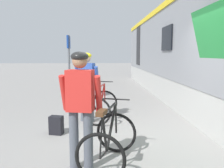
{
  "coord_description": "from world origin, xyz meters",
  "views": [
    {
      "loc": [
        -0.82,
        -4.47,
        1.72
      ],
      "look_at": [
        -0.56,
        0.65,
        1.05
      ],
      "focal_mm": 36.49,
      "sensor_mm": 36.0,
      "label": 1
    }
  ],
  "objects_px": {
    "platform_sign_post": "(69,57)",
    "bicycle_far_red": "(101,105)",
    "cyclist_near_in_red": "(80,100)",
    "cyclist_far_in_blue": "(87,81)",
    "backpack_on_platform": "(56,125)",
    "bicycle_near_black": "(109,141)"
  },
  "relations": [
    {
      "from": "platform_sign_post",
      "to": "cyclist_near_in_red",
      "type": "bearing_deg",
      "value": -80.63
    },
    {
      "from": "cyclist_far_in_blue",
      "to": "platform_sign_post",
      "type": "xyz_separation_m",
      "value": [
        -0.78,
        2.54,
        0.57
      ]
    },
    {
      "from": "cyclist_near_in_red",
      "to": "bicycle_near_black",
      "type": "relative_size",
      "value": 1.44
    },
    {
      "from": "bicycle_far_red",
      "to": "bicycle_near_black",
      "type": "bearing_deg",
      "value": -87.39
    },
    {
      "from": "cyclist_far_in_blue",
      "to": "bicycle_near_black",
      "type": "height_order",
      "value": "cyclist_far_in_blue"
    },
    {
      "from": "platform_sign_post",
      "to": "backpack_on_platform",
      "type": "bearing_deg",
      "value": -87.31
    },
    {
      "from": "cyclist_near_in_red",
      "to": "bicycle_far_red",
      "type": "distance_m",
      "value": 2.64
    },
    {
      "from": "bicycle_near_black",
      "to": "bicycle_far_red",
      "type": "distance_m",
      "value": 2.48
    },
    {
      "from": "platform_sign_post",
      "to": "bicycle_far_red",
      "type": "bearing_deg",
      "value": -65.44
    },
    {
      "from": "cyclist_far_in_blue",
      "to": "bicycle_far_red",
      "type": "bearing_deg",
      "value": 8.43
    },
    {
      "from": "platform_sign_post",
      "to": "cyclist_far_in_blue",
      "type": "bearing_deg",
      "value": -72.91
    },
    {
      "from": "cyclist_near_in_red",
      "to": "cyclist_far_in_blue",
      "type": "relative_size",
      "value": 1.0
    },
    {
      "from": "cyclist_far_in_blue",
      "to": "bicycle_near_black",
      "type": "bearing_deg",
      "value": -79.07
    },
    {
      "from": "cyclist_far_in_blue",
      "to": "bicycle_far_red",
      "type": "relative_size",
      "value": 1.47
    },
    {
      "from": "cyclist_near_in_red",
      "to": "cyclist_far_in_blue",
      "type": "height_order",
      "value": "same"
    },
    {
      "from": "cyclist_far_in_blue",
      "to": "backpack_on_platform",
      "type": "relative_size",
      "value": 4.4
    },
    {
      "from": "cyclist_near_in_red",
      "to": "bicycle_far_red",
      "type": "bearing_deg",
      "value": 83.11
    },
    {
      "from": "cyclist_far_in_blue",
      "to": "backpack_on_platform",
      "type": "xyz_separation_m",
      "value": [
        -0.62,
        -0.95,
        -0.85
      ]
    },
    {
      "from": "cyclist_near_in_red",
      "to": "cyclist_far_in_blue",
      "type": "xyz_separation_m",
      "value": [
        -0.05,
        2.49,
        0.0
      ]
    },
    {
      "from": "cyclist_far_in_blue",
      "to": "platform_sign_post",
      "type": "distance_m",
      "value": 2.72
    },
    {
      "from": "cyclist_far_in_blue",
      "to": "bicycle_near_black",
      "type": "distance_m",
      "value": 2.56
    },
    {
      "from": "bicycle_near_black",
      "to": "backpack_on_platform",
      "type": "distance_m",
      "value": 1.84
    }
  ]
}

